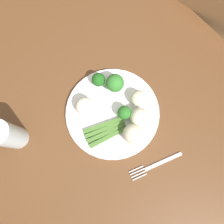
# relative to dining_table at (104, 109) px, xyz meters

# --- Properties ---
(ground_plane) EXTENTS (6.00, 6.00, 0.02)m
(ground_plane) POSITION_rel_dining_table_xyz_m (0.00, 0.00, -0.66)
(ground_plane) COLOR #B7A88E
(dining_table) EXTENTS (1.42, 0.92, 0.75)m
(dining_table) POSITION_rel_dining_table_xyz_m (0.00, 0.00, 0.00)
(dining_table) COLOR brown
(dining_table) RESTS_ON ground_plane
(chair) EXTENTS (0.48, 0.48, 0.87)m
(chair) POSITION_rel_dining_table_xyz_m (-0.01, -0.60, -0.15)
(chair) COLOR #9E754C
(chair) RESTS_ON ground_plane
(plate) EXTENTS (0.29, 0.29, 0.01)m
(plate) POSITION_rel_dining_table_xyz_m (-0.05, 0.00, 0.11)
(plate) COLOR white
(plate) RESTS_ON dining_table
(asparagus_bundle) EXTENTS (0.08, 0.13, 0.01)m
(asparagus_bundle) POSITION_rel_dining_table_xyz_m (-0.08, 0.05, 0.12)
(asparagus_bundle) COLOR #47752D
(asparagus_bundle) RESTS_ON plate
(broccoli_near_center) EXTENTS (0.04, 0.04, 0.05)m
(broccoli_near_center) POSITION_rel_dining_table_xyz_m (-0.08, -0.02, 0.14)
(broccoli_near_center) COLOR #568E33
(broccoli_near_center) RESTS_ON plate
(broccoli_right) EXTENTS (0.05, 0.05, 0.07)m
(broccoli_right) POSITION_rel_dining_table_xyz_m (0.01, -0.06, 0.15)
(broccoli_right) COLOR #609E3D
(broccoli_right) RESTS_ON plate
(broccoli_front_left) EXTENTS (0.04, 0.04, 0.05)m
(broccoli_front_left) POSITION_rel_dining_table_xyz_m (0.05, -0.03, 0.14)
(broccoli_front_left) COLOR #4C7F2B
(broccoli_front_left) RESTS_ON plate
(cauliflower_front) EXTENTS (0.06, 0.06, 0.06)m
(cauliflower_front) POSITION_rel_dining_table_xyz_m (0.01, 0.06, 0.14)
(cauliflower_front) COLOR white
(cauliflower_front) RESTS_ON plate
(cauliflower_left) EXTENTS (0.06, 0.06, 0.06)m
(cauliflower_left) POSITION_rel_dining_table_xyz_m (-0.14, 0.00, 0.14)
(cauliflower_left) COLOR beige
(cauliflower_left) RESTS_ON plate
(cauliflower_edge) EXTENTS (0.06, 0.06, 0.06)m
(cauliflower_edge) POSITION_rel_dining_table_xyz_m (-0.12, -0.05, 0.14)
(cauliflower_edge) COLOR silver
(cauliflower_edge) RESTS_ON plate
(cauliflower_near_fork) EXTENTS (0.05, 0.05, 0.05)m
(cauliflower_near_fork) POSITION_rel_dining_table_xyz_m (-0.07, -0.08, 0.14)
(cauliflower_near_fork) COLOR beige
(cauliflower_near_fork) RESTS_ON plate
(fork) EXTENTS (0.06, 0.16, 0.00)m
(fork) POSITION_rel_dining_table_xyz_m (-0.25, 0.00, 0.10)
(fork) COLOR silver
(fork) RESTS_ON dining_table
(water_glass) EXTENTS (0.07, 0.07, 0.12)m
(water_glass) POSITION_rel_dining_table_xyz_m (0.07, 0.27, 0.16)
(water_glass) COLOR silver
(water_glass) RESTS_ON dining_table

